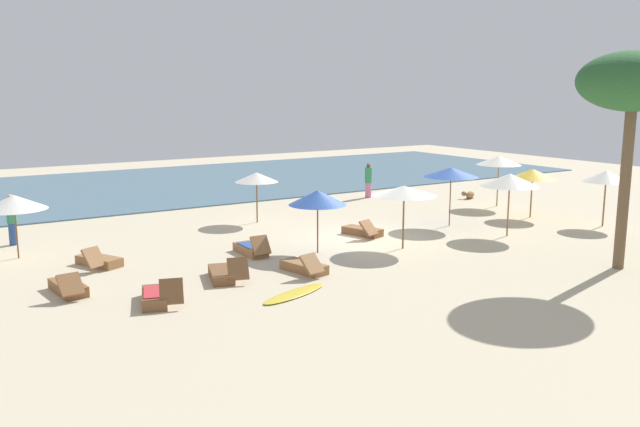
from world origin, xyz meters
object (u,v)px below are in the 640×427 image
(umbrella_3, at_px, (499,160))
(lounger_5, at_px, (363,231))
(umbrella_4, at_px, (318,198))
(umbrella_8, at_px, (510,180))
(umbrella_2, at_px, (256,177))
(lounger_1, at_px, (156,297))
(person_1, at_px, (12,219))
(lounger_6, at_px, (68,287))
(lounger_2, at_px, (251,249))
(lounger_3, at_px, (99,261))
(person_0, at_px, (368,180))
(umbrella_0, at_px, (533,174))
(dog, at_px, (469,195))
(umbrella_7, at_px, (404,191))
(surfboard, at_px, (294,294))
(lounger_0, at_px, (305,267))
(umbrella_6, at_px, (451,172))
(palm_0, at_px, (633,84))
(lounger_4, at_px, (223,274))
(umbrella_1, at_px, (14,202))
(umbrella_5, at_px, (606,176))

(umbrella_3, height_order, lounger_5, umbrella_3)
(umbrella_4, height_order, umbrella_8, umbrella_8)
(umbrella_2, bearing_deg, lounger_1, -131.05)
(umbrella_3, distance_m, person_1, 20.29)
(umbrella_3, relative_size, lounger_6, 1.32)
(lounger_2, height_order, lounger_3, lounger_2)
(person_0, bearing_deg, umbrella_8, -95.67)
(umbrella_0, distance_m, umbrella_3, 2.81)
(dog, bearing_deg, umbrella_7, -146.09)
(umbrella_2, bearing_deg, lounger_6, -145.62)
(umbrella_2, distance_m, lounger_5, 5.08)
(person_1, relative_size, surfboard, 0.76)
(lounger_0, xyz_separation_m, lounger_2, (-0.34, 2.79, 0.01))
(umbrella_0, xyz_separation_m, dog, (1.34, 4.88, -1.63))
(person_1, bearing_deg, umbrella_8, -27.75)
(umbrella_6, height_order, dog, umbrella_6)
(umbrella_3, relative_size, person_1, 1.31)
(umbrella_0, distance_m, lounger_0, 12.71)
(umbrella_2, xyz_separation_m, palm_0, (5.94, -12.06, 3.59))
(umbrella_2, bearing_deg, lounger_3, -154.15)
(umbrella_4, bearing_deg, lounger_4, -162.44)
(lounger_1, xyz_separation_m, lounger_5, (9.02, 3.60, -0.01))
(lounger_6, distance_m, palm_0, 16.61)
(lounger_2, height_order, palm_0, palm_0)
(lounger_3, bearing_deg, umbrella_8, -15.13)
(dog, bearing_deg, lounger_6, -164.59)
(umbrella_8, bearing_deg, lounger_5, 146.79)
(umbrella_8, bearing_deg, umbrella_4, 167.63)
(umbrella_0, bearing_deg, person_1, 162.09)
(lounger_1, relative_size, lounger_6, 0.99)
(umbrella_7, height_order, umbrella_8, umbrella_8)
(lounger_0, relative_size, surfboard, 0.76)
(umbrella_8, xyz_separation_m, lounger_4, (-11.15, 0.33, -1.90))
(surfboard, bearing_deg, umbrella_7, 23.63)
(umbrella_1, height_order, lounger_6, umbrella_1)
(lounger_4, bearing_deg, person_0, 38.10)
(lounger_2, bearing_deg, umbrella_1, 151.54)
(umbrella_7, xyz_separation_m, lounger_5, (0.05, 2.35, -1.80))
(umbrella_2, relative_size, lounger_2, 1.21)
(lounger_5, xyz_separation_m, surfboard, (-5.74, -4.84, -0.13))
(lounger_6, height_order, palm_0, palm_0)
(umbrella_4, relative_size, person_1, 1.17)
(lounger_6, bearing_deg, lounger_2, 11.43)
(umbrella_3, height_order, person_0, umbrella_3)
(lounger_3, relative_size, person_1, 0.99)
(umbrella_5, height_order, dog, umbrella_5)
(umbrella_0, height_order, lounger_5, umbrella_0)
(umbrella_7, height_order, person_0, umbrella_7)
(umbrella_2, distance_m, person_0, 8.06)
(lounger_1, distance_m, surfboard, 3.51)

